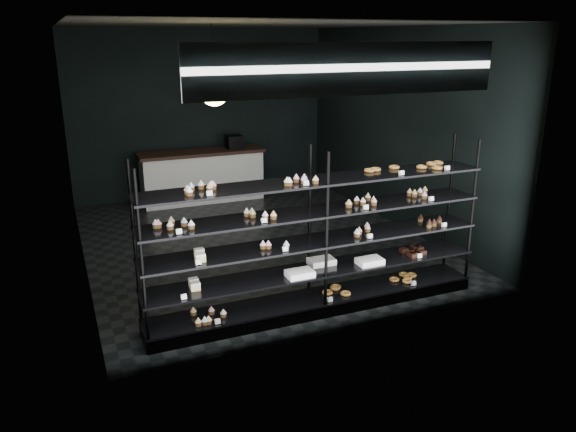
% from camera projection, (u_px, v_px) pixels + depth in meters
% --- Properties ---
extents(room, '(5.01, 6.01, 3.20)m').
position_uv_depth(room, '(252.00, 139.00, 8.27)').
color(room, black).
rests_on(room, ground).
extents(display_shelf, '(4.00, 0.50, 1.91)m').
position_uv_depth(display_shelf, '(315.00, 260.00, 6.37)').
color(display_shelf, black).
rests_on(display_shelf, room).
extents(signage, '(3.30, 0.05, 0.50)m').
position_uv_depth(signage, '(352.00, 69.00, 5.35)').
color(signage, '#0D1B42').
rests_on(signage, room).
extents(pendant_lamp, '(0.34, 0.34, 0.90)m').
position_uv_depth(pendant_lamp, '(214.00, 91.00, 6.42)').
color(pendant_lamp, black).
rests_on(pendant_lamp, room).
extents(service_counter, '(2.37, 0.65, 1.23)m').
position_uv_depth(service_counter, '(203.00, 175.00, 10.74)').
color(service_counter, silver).
rests_on(service_counter, room).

